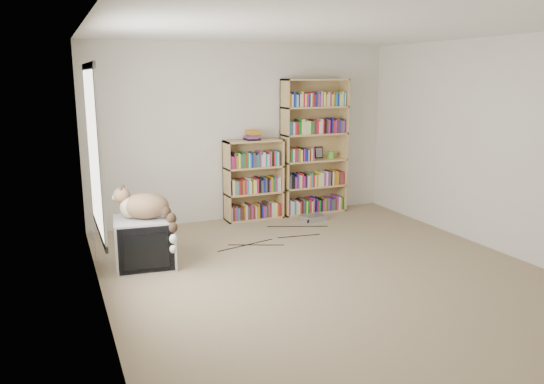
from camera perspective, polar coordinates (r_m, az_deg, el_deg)
name	(u,v)px	position (r m, az deg, el deg)	size (l,w,h in m)	color
floor	(325,273)	(5.73, 5.76, -8.62)	(4.50, 5.00, 0.01)	#9D866A
wall_back	(244,133)	(7.68, -3.01, 6.39)	(4.50, 0.02, 2.50)	silver
wall_front	(533,214)	(3.48, 26.23, -2.17)	(4.50, 0.02, 2.50)	silver
wall_left	(96,172)	(4.77, -18.41, 2.10)	(0.02, 5.00, 2.50)	silver
wall_right	(496,145)	(6.79, 22.99, 4.63)	(0.02, 5.00, 2.50)	silver
ceiling	(331,28)	(5.38, 6.35, 17.12)	(4.50, 5.00, 0.02)	white
window	(94,151)	(4.94, -18.59, 4.19)	(0.02, 1.22, 1.52)	white
crt_tv	(145,242)	(5.97, -13.54, -5.29)	(0.68, 0.63, 0.55)	#A9A9AB
cat	(149,210)	(5.81, -13.07, -1.92)	(0.69, 0.76, 0.61)	#342515
bookcase_tall	(314,151)	(8.01, 4.50, 4.43)	(1.00, 0.30, 2.01)	tan
bookcase_short	(253,183)	(7.69, -2.04, 0.97)	(0.84, 0.30, 1.16)	tan
book_stack	(252,135)	(7.55, -2.13, 6.13)	(0.20, 0.26, 0.14)	red
green_mug	(331,155)	(8.14, 6.35, 3.98)	(0.09, 0.09, 0.11)	#5AB634
framed_print	(319,152)	(8.15, 5.04, 4.27)	(0.13, 0.01, 0.18)	black
dvd_player	(313,218)	(7.71, 4.45, -2.77)	(0.34, 0.25, 0.08)	#A4A4A8
wall_outlet	(93,235)	(6.24, -18.72, -4.40)	(0.01, 0.08, 0.13)	silver
floor_cables	(273,235)	(6.97, 0.11, -4.68)	(1.20, 0.70, 0.01)	black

